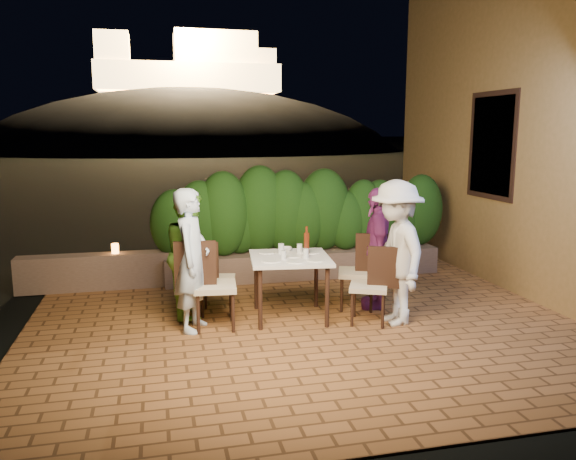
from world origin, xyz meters
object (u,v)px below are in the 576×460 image
object	(u,v)px
chair_left_back	(217,278)
parapet_lamp	(115,249)
dining_table	(290,287)
diner_green	(190,254)
bowl	(285,249)
chair_left_front	(215,285)
beer_bottle	(307,240)
chair_right_front	(369,285)
chair_right_back	(357,271)
diner_blue	(192,260)
diner_white	(396,253)
diner_purple	(377,248)

from	to	relation	value
chair_left_back	parapet_lamp	distance (m)	1.96
dining_table	diner_green	distance (m)	1.26
bowl	chair_left_front	bearing A→B (deg)	-152.49
beer_bottle	chair_right_front	bearing A→B (deg)	-35.48
chair_right_back	diner_blue	world-z (taller)	diner_blue
chair_right_back	chair_right_front	bearing A→B (deg)	103.77
beer_bottle	chair_left_front	distance (m)	1.21
parapet_lamp	diner_blue	bearing A→B (deg)	-63.99
chair_left_back	diner_blue	size ratio (longest dim) A/B	0.56
bowl	diner_blue	size ratio (longest dim) A/B	0.10
diner_white	parapet_lamp	size ratio (longest dim) A/B	11.93
diner_green	chair_left_front	bearing A→B (deg)	-156.03
chair_right_front	diner_white	world-z (taller)	diner_white
dining_table	beer_bottle	distance (m)	0.59
chair_right_front	diner_blue	distance (m)	2.04
beer_bottle	diner_purple	bearing A→B (deg)	6.30
dining_table	beer_bottle	xyz separation A→B (m)	(0.22, 0.06, 0.55)
beer_bottle	diner_white	world-z (taller)	diner_white
beer_bottle	diner_white	xyz separation A→B (m)	(0.92, -0.51, -0.09)
beer_bottle	diner_blue	size ratio (longest dim) A/B	0.21
diner_blue	diner_purple	bearing A→B (deg)	-63.07
bowl	chair_left_back	bearing A→B (deg)	178.50
chair_left_back	diner_purple	xyz separation A→B (m)	(1.99, -0.20, 0.32)
chair_left_front	chair_left_back	distance (m)	0.51
chair_left_front	diner_green	xyz separation A→B (m)	(-0.23, 0.52, 0.25)
bowl	diner_green	world-z (taller)	diner_green
diner_blue	diner_green	xyz separation A→B (m)	(0.01, 0.52, -0.04)
chair_left_front	chair_left_back	world-z (taller)	chair_left_front
chair_left_back	parapet_lamp	world-z (taller)	chair_left_back
bowl	chair_left_back	distance (m)	0.90
beer_bottle	chair_left_front	bearing A→B (deg)	-169.70
chair_left_front	diner_green	distance (m)	0.63
chair_right_front	diner_green	distance (m)	2.15
dining_table	chair_left_front	world-z (taller)	chair_left_front
diner_purple	diner_green	bearing A→B (deg)	-76.41
chair_left_back	diner_purple	world-z (taller)	diner_purple
chair_right_front	chair_right_back	distance (m)	0.56
beer_bottle	diner_green	world-z (taller)	diner_green
chair_left_front	bowl	bearing A→B (deg)	32.80
bowl	parapet_lamp	size ratio (longest dim) A/B	1.19
chair_left_front	diner_white	distance (m)	2.09
diner_white	parapet_lamp	bearing A→B (deg)	-125.35
parapet_lamp	diner_purple	bearing A→B (deg)	-27.02
beer_bottle	bowl	bearing A→B (deg)	125.53
chair_right_back	diner_white	distance (m)	0.76
chair_right_back	diner_green	bearing A→B (deg)	13.62
beer_bottle	diner_blue	xyz separation A→B (m)	(-1.36, -0.20, -0.12)
diner_blue	diner_white	size ratio (longest dim) A/B	0.96
dining_table	chair_right_back	world-z (taller)	chair_right_back
chair_right_front	parapet_lamp	world-z (taller)	chair_right_front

